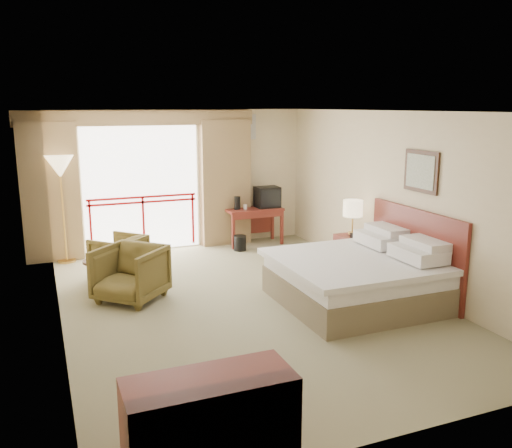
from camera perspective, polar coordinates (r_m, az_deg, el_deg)
name	(u,v)px	position (r m, az deg, el deg)	size (l,w,h in m)	color
floor	(246,303)	(7.88, -1.09, -8.27)	(7.00, 7.00, 0.00)	gray
ceiling	(245,111)	(7.37, -1.18, 11.78)	(7.00, 7.00, 0.00)	white
wall_back	(182,179)	(10.81, -7.80, 4.69)	(5.00, 5.00, 0.00)	beige
wall_front	(401,288)	(4.52, 15.03, -6.50)	(5.00, 5.00, 0.00)	beige
wall_left	(54,225)	(7.03, -20.53, -0.13)	(7.00, 7.00, 0.00)	beige
wall_right	(395,199)	(8.70, 14.45, 2.55)	(7.00, 7.00, 0.00)	beige
balcony_door	(142,189)	(10.64, -11.93, 3.60)	(2.40, 2.40, 0.00)	white
balcony_railing	(143,209)	(10.69, -11.81, 1.53)	(2.09, 0.03, 1.02)	#A20D10
curtain_left	(50,193)	(10.35, -20.83, 3.09)	(1.00, 0.26, 2.50)	olive
curtain_right	(225,183)	(10.92, -3.25, 4.33)	(1.00, 0.26, 2.50)	olive
valance	(140,118)	(10.43, -12.16, 10.87)	(4.40, 0.22, 0.28)	olive
hvac_vent	(244,127)	(11.08, -1.28, 10.18)	(0.50, 0.04, 0.50)	silver
bed	(359,278)	(7.89, 10.74, -5.56)	(2.13, 2.06, 0.97)	brown
headboard	(415,252)	(8.36, 16.40, -2.87)	(0.06, 2.10, 1.30)	maroon
framed_art	(421,171)	(8.14, 16.97, 5.31)	(0.04, 0.72, 0.60)	black
nightstand	(353,255)	(9.25, 10.15, -3.19)	(0.45, 0.54, 0.65)	maroon
table_lamp	(353,209)	(9.11, 10.16, 1.56)	(0.33, 0.33, 0.57)	tan
phone	(356,236)	(9.01, 10.47, -1.25)	(0.17, 0.13, 0.07)	black
desk	(253,216)	(11.02, -0.35, 0.88)	(1.14, 0.55, 0.74)	maroon
tv	(267,197)	(11.01, 1.21, 2.84)	(0.47, 0.37, 0.42)	black
coffee_maker	(237,203)	(10.79, -1.98, 2.22)	(0.12, 0.12, 0.26)	black
cup	(245,207)	(10.81, -1.14, 1.80)	(0.07, 0.07, 0.10)	white
wastebasket	(240,243)	(10.57, -1.70, -2.01)	(0.24, 0.24, 0.30)	black
armchair_far	(120,276)	(9.35, -14.13, -5.28)	(0.73, 0.75, 0.68)	#4E411D
armchair_near	(132,300)	(8.18, -12.96, -7.79)	(0.86, 0.88, 0.80)	#4E411D
side_table	(98,270)	(8.57, -16.25, -4.68)	(0.45, 0.45, 0.49)	black
book	(98,260)	(8.53, -16.32, -3.66)	(0.15, 0.21, 0.02)	white
floor_lamp	(60,171)	(10.12, -19.94, 5.29)	(0.49, 0.49, 1.93)	tan
dresser	(211,430)	(4.31, -4.80, -20.82)	(1.26, 0.53, 0.84)	maroon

